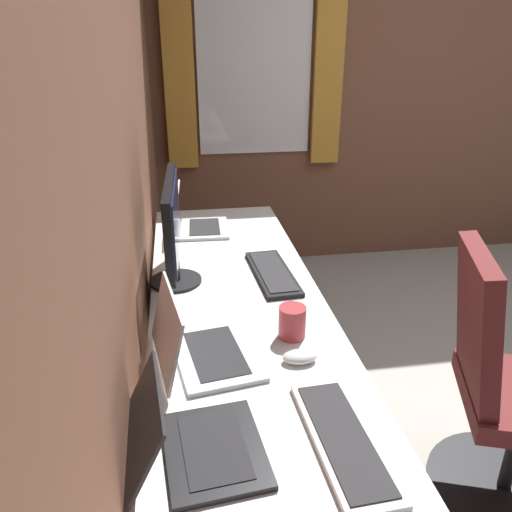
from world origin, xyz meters
TOP-DOWN VIEW (x-y plane):
  - wall_back at (0.00, 2.01)m, footprint 4.41×0.10m
  - wall_right at (1.95, 0.00)m, footprint 0.10×4.53m
  - window_panel at (1.89, 1.27)m, footprint 0.02×0.77m
  - curtain_near at (1.86, 0.76)m, footprint 0.05×0.20m
  - curtain_far at (1.86, 1.77)m, footprint 0.05×0.20m
  - desk at (-0.17, 1.63)m, footprint 2.35×0.63m
  - drawer_pedestal at (0.21, 1.66)m, footprint 0.40×0.51m
  - monitor_primary at (0.13, 1.85)m, footprint 0.55×0.20m
  - laptop_leftmost at (-0.41, 1.79)m, footprint 0.37×0.33m
  - laptop_left at (-0.78, 1.84)m, footprint 0.31×0.35m
  - laptop_center at (0.69, 1.76)m, footprint 0.31×0.32m
  - keyboard_main at (0.13, 1.47)m, footprint 0.43×0.17m
  - keyboard_spare at (-0.79, 1.47)m, footprint 0.43×0.16m
  - mouse_main at (-0.46, 1.49)m, footprint 0.06×0.10m
  - coffee_mug at (-0.32, 1.49)m, footprint 0.13×0.09m
  - office_chair at (-0.41, 0.74)m, footprint 0.56×0.60m

SIDE VIEW (x-z plane):
  - drawer_pedestal at x=0.21m, z-range 0.00..0.69m
  - office_chair at x=-0.41m, z-range -0.03..0.94m
  - desk at x=-0.17m, z-range 0.30..1.03m
  - keyboard_main at x=0.13m, z-range 0.73..0.75m
  - keyboard_spare at x=-0.79m, z-range 0.73..0.75m
  - mouse_main at x=-0.46m, z-range 0.73..0.76m
  - laptop_left at x=-0.78m, z-range 0.68..0.88m
  - laptop_center at x=0.69m, z-range 0.67..0.89m
  - coffee_mug at x=-0.32m, z-range 0.73..0.84m
  - laptop_leftmost at x=-0.41m, z-range 0.67..0.90m
  - monitor_primary at x=0.13m, z-range 0.76..1.17m
  - wall_back at x=0.00m, z-range 0.00..2.60m
  - wall_right at x=1.95m, z-range 0.00..2.60m
  - window_panel at x=1.89m, z-range 0.85..1.99m
  - curtain_near at x=1.86m, z-range 0.77..2.07m
  - curtain_far at x=1.86m, z-range 0.77..2.07m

